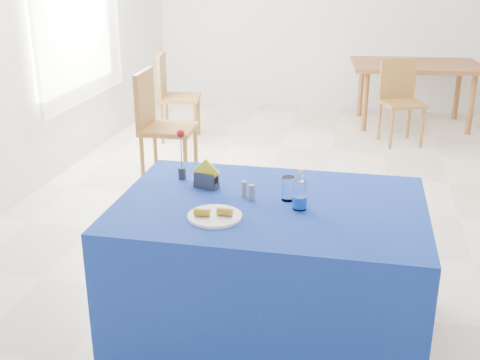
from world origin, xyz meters
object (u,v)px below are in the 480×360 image
(chair_win_a, at_px, (158,119))
(chair_win_b, at_px, (172,91))
(chair_bg_left, at_px, (400,95))
(blue_table, at_px, (269,267))
(oak_table, at_px, (416,70))
(water_bottle, at_px, (300,196))
(plate, at_px, (215,216))

(chair_win_a, height_order, chair_win_b, chair_win_a)
(chair_bg_left, bearing_deg, chair_win_b, 168.96)
(blue_table, xyz_separation_m, oak_table, (1.04, 4.59, 0.30))
(water_bottle, distance_m, oak_table, 4.73)
(oak_table, bearing_deg, plate, -104.79)
(water_bottle, relative_size, chair_win_b, 0.22)
(water_bottle, height_order, oak_table, water_bottle)
(plate, bearing_deg, chair_bg_left, 75.22)
(chair_bg_left, xyz_separation_m, chair_win_a, (-2.17, -1.74, 0.06))
(plate, xyz_separation_m, oak_table, (1.28, 4.83, -0.09))
(oak_table, xyz_separation_m, chair_win_a, (-2.38, -2.50, -0.09))
(blue_table, height_order, chair_win_a, chair_win_a)
(blue_table, relative_size, chair_win_a, 1.56)
(oak_table, height_order, chair_bg_left, chair_bg_left)
(blue_table, height_order, chair_bg_left, chair_bg_left)
(blue_table, distance_m, oak_table, 4.72)
(water_bottle, relative_size, chair_bg_left, 0.24)
(plate, distance_m, blue_table, 0.51)
(plate, relative_size, chair_win_b, 0.28)
(plate, xyz_separation_m, chair_win_b, (-1.40, 3.66, -0.21))
(chair_win_b, bearing_deg, blue_table, -164.41)
(plate, distance_m, chair_win_a, 2.58)
(oak_table, bearing_deg, water_bottle, -100.74)
(water_bottle, bearing_deg, chair_bg_left, 80.08)
(chair_win_a, bearing_deg, oak_table, -46.04)
(water_bottle, bearing_deg, oak_table, 79.26)
(plate, bearing_deg, chair_win_b, 110.90)
(plate, xyz_separation_m, chair_win_a, (-1.10, 2.33, -0.18))
(blue_table, xyz_separation_m, chair_win_b, (-1.64, 3.42, 0.17))
(oak_table, xyz_separation_m, chair_win_b, (-2.67, -1.17, -0.12))
(chair_bg_left, relative_size, chair_win_a, 0.89)
(chair_win_b, bearing_deg, oak_table, -76.37)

